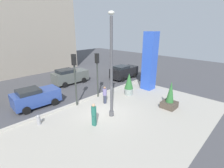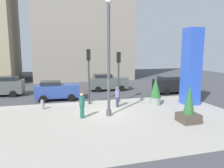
{
  "view_description": "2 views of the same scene",
  "coord_description": "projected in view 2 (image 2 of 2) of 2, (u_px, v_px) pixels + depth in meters",
  "views": [
    {
      "loc": [
        -8.26,
        -8.77,
        6.59
      ],
      "look_at": [
        1.39,
        0.48,
        2.05
      ],
      "focal_mm": 26.77,
      "sensor_mm": 36.0,
      "label": 1
    },
    {
      "loc": [
        -3.35,
        -14.17,
        4.37
      ],
      "look_at": [
        0.67,
        0.5,
        2.0
      ],
      "focal_mm": 33.66,
      "sensor_mm": 36.0,
      "label": 2
    }
  ],
  "objects": [
    {
      "name": "fire_hydrant",
      "position": [
        42.0,
        105.0,
        15.95
      ],
      "size": [
        0.36,
        0.26,
        0.75
      ],
      "color": "#99999E",
      "rests_on": "ground_plane"
    },
    {
      "name": "car_passing_lane",
      "position": [
        173.0,
        84.0,
        22.07
      ],
      "size": [
        4.11,
        1.95,
        1.81
      ],
      "color": "black",
      "rests_on": "ground_plane"
    },
    {
      "name": "pedestrian_crossing",
      "position": [
        117.0,
        96.0,
        16.54
      ],
      "size": [
        0.48,
        0.48,
        1.62
      ],
      "color": "#33384C",
      "rests_on": "ground_plane"
    },
    {
      "name": "pedestrian_on_sidewalk",
      "position": [
        82.0,
        104.0,
        13.73
      ],
      "size": [
        0.43,
        0.43,
        1.69
      ],
      "color": "#236656",
      "rests_on": "ground_plane"
    },
    {
      "name": "plaza_pavement",
      "position": [
        112.0,
        122.0,
        13.14
      ],
      "size": [
        18.0,
        10.0,
        0.02
      ],
      "primitive_type": "cube",
      "color": "#ADA89E",
      "rests_on": "ground_plane"
    },
    {
      "name": "potted_plant_near_right",
      "position": [
        189.0,
        108.0,
        12.94
      ],
      "size": [
        1.18,
        1.18,
        2.42
      ],
      "color": "#4C4238",
      "rests_on": "ground_plane"
    },
    {
      "name": "curb_strip",
      "position": [
        96.0,
        102.0,
        18.01
      ],
      "size": [
        18.0,
        0.24,
        0.16
      ],
      "primitive_type": "cube",
      "color": "#B7B2A8",
      "rests_on": "ground_plane"
    },
    {
      "name": "traffic_light_corner",
      "position": [
        89.0,
        67.0,
        17.1
      ],
      "size": [
        0.28,
        0.42,
        4.54
      ],
      "color": "#333833",
      "rests_on": "ground_plane"
    },
    {
      "name": "art_pillar_blue",
      "position": [
        191.0,
        67.0,
        17.1
      ],
      "size": [
        1.21,
        1.21,
        6.22
      ],
      "primitive_type": "cube",
      "color": "blue",
      "rests_on": "ground_plane"
    },
    {
      "name": "car_far_lane",
      "position": [
        57.0,
        90.0,
        19.03
      ],
      "size": [
        3.9,
        2.13,
        1.72
      ],
      "color": "#2D4793",
      "rests_on": "ground_plane"
    },
    {
      "name": "traffic_light_far_side",
      "position": [
        119.0,
        68.0,
        17.89
      ],
      "size": [
        0.28,
        0.42,
        4.32
      ],
      "color": "#333833",
      "rests_on": "ground_plane"
    },
    {
      "name": "ground_plane",
      "position": [
        95.0,
        100.0,
        18.86
      ],
      "size": [
        60.0,
        60.0,
        0.0
      ],
      "primitive_type": "plane",
      "color": "#47474C"
    },
    {
      "name": "lamp_post",
      "position": [
        109.0,
        61.0,
        13.86
      ],
      "size": [
        0.44,
        0.44,
        7.62
      ],
      "color": "#4C4C51",
      "rests_on": "ground_plane"
    },
    {
      "name": "potted_plant_mid_plaza",
      "position": [
        156.0,
        91.0,
        17.09
      ],
      "size": [
        0.89,
        0.89,
        2.27
      ],
      "color": "gray",
      "rests_on": "ground_plane"
    },
    {
      "name": "car_curb_east",
      "position": [
        108.0,
        82.0,
        23.69
      ],
      "size": [
        4.31,
        2.17,
        1.86
      ],
      "color": "#565B56",
      "rests_on": "ground_plane"
    },
    {
      "name": "car_curb_west",
      "position": [
        1.0,
        86.0,
        20.65
      ],
      "size": [
        4.31,
        2.2,
        1.93
      ],
      "color": "#565B56",
      "rests_on": "ground_plane"
    }
  ]
}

